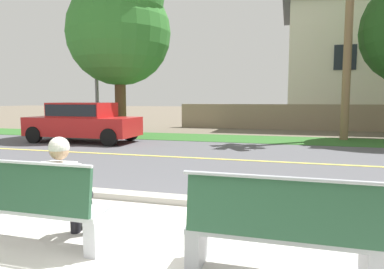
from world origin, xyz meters
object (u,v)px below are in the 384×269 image
(car_red_near, at_px, (83,120))
(shade_tree_far_left, at_px, (121,25))
(bench_right, at_px, (279,233))
(seated_person_white, at_px, (66,186))
(bench_left, at_px, (33,207))
(streetlamp, at_px, (98,51))

(car_red_near, bearing_deg, shade_tree_far_left, 76.73)
(bench_right, relative_size, seated_person_white, 1.38)
(bench_left, distance_m, streetlamp, 12.90)
(seated_person_white, xyz_separation_m, streetlamp, (-6.05, 10.87, 3.19))
(seated_person_white, distance_m, car_red_near, 9.87)
(car_red_near, height_order, streetlamp, streetlamp)
(bench_left, xyz_separation_m, bench_right, (2.68, 0.00, 0.00))
(seated_person_white, bearing_deg, bench_right, -4.09)
(bench_left, height_order, seated_person_white, seated_person_white)
(bench_left, height_order, streetlamp, streetlamp)
(streetlamp, bearing_deg, seated_person_white, -60.91)
(car_red_near, distance_m, shade_tree_far_left, 4.69)
(seated_person_white, height_order, streetlamp, streetlamp)
(car_red_near, bearing_deg, seated_person_white, -57.62)
(bench_right, relative_size, streetlamp, 0.26)
(streetlamp, relative_size, shade_tree_far_left, 0.89)
(bench_left, xyz_separation_m, streetlamp, (-5.73, 11.04, 3.42))
(seated_person_white, bearing_deg, car_red_near, 122.38)
(streetlamp, xyz_separation_m, shade_tree_far_left, (1.30, -0.24, 1.04))
(seated_person_white, distance_m, shade_tree_far_left, 12.39)
(seated_person_white, height_order, shade_tree_far_left, shade_tree_far_left)
(seated_person_white, relative_size, shade_tree_far_left, 0.17)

